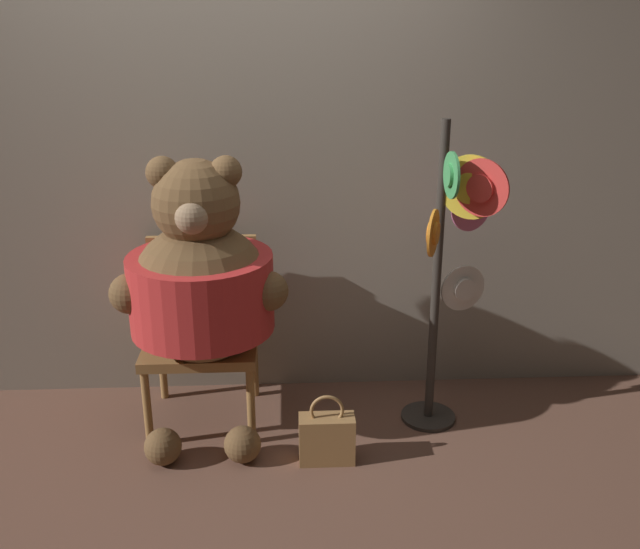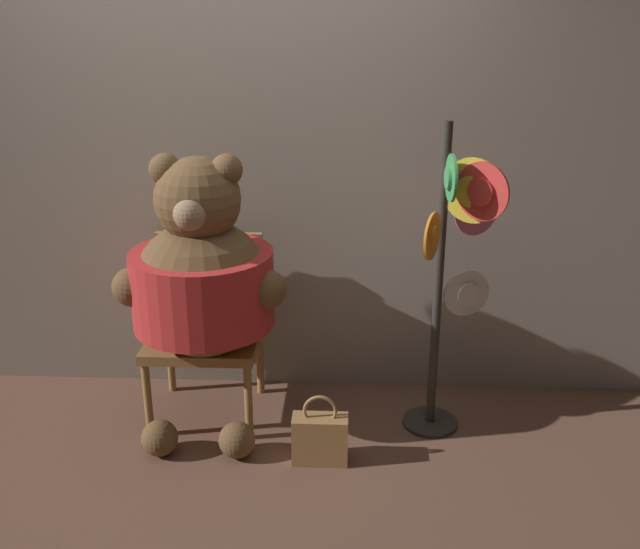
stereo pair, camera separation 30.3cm
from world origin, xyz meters
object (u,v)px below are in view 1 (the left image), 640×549
(teddy_bear, at_px, (201,284))
(hat_display_rack, at_px, (454,254))
(handbag_on_ground, at_px, (327,438))
(chair, at_px, (203,324))

(teddy_bear, bearing_deg, hat_display_rack, -0.21)
(teddy_bear, xyz_separation_m, handbag_on_ground, (0.58, -0.32, -0.66))
(hat_display_rack, bearing_deg, teddy_bear, 179.79)
(chair, height_order, hat_display_rack, hat_display_rack)
(hat_display_rack, relative_size, handbag_on_ground, 4.41)
(chair, bearing_deg, teddy_bear, -81.34)
(hat_display_rack, distance_m, handbag_on_ground, 1.05)
(teddy_bear, distance_m, handbag_on_ground, 0.93)
(hat_display_rack, bearing_deg, chair, 171.83)
(teddy_bear, height_order, handbag_on_ground, teddy_bear)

